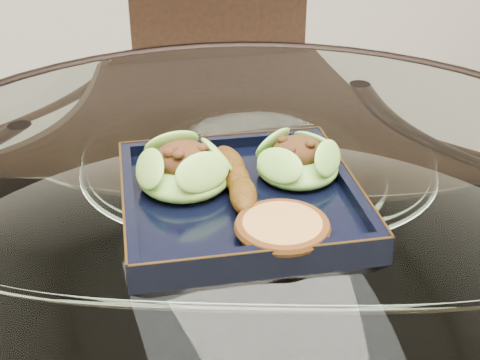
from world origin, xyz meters
name	(u,v)px	position (x,y,z in m)	size (l,w,h in m)	color
dining_table	(256,287)	(0.00, 0.00, 0.60)	(1.13, 1.13, 0.77)	white
dining_chair	(229,161)	(0.12, 0.54, 0.50)	(0.43, 0.43, 0.90)	black
navy_plate	(240,202)	(-0.04, -0.05, 0.77)	(0.27, 0.27, 0.02)	black
lettuce_wrap_left	(184,171)	(-0.10, -0.01, 0.80)	(0.11, 0.11, 0.04)	#6AAD32
lettuce_wrap_right	(298,163)	(0.04, -0.03, 0.80)	(0.10, 0.10, 0.04)	#58A530
roasted_plantain	(236,178)	(-0.04, -0.03, 0.80)	(0.15, 0.03, 0.03)	#6A3F0B
crumb_patty	(282,229)	(-0.02, -0.14, 0.79)	(0.09, 0.09, 0.02)	gold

